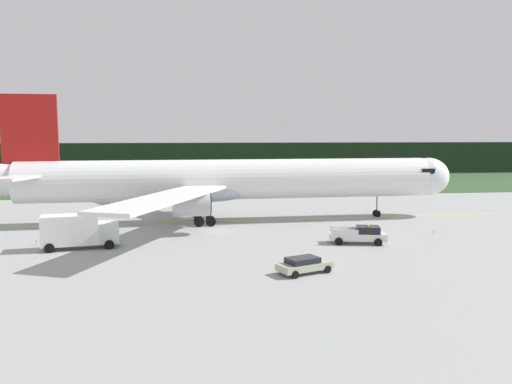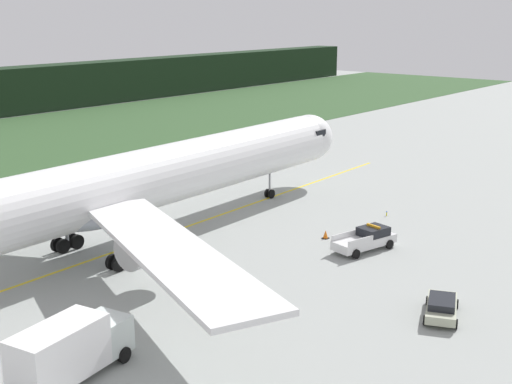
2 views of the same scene
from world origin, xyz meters
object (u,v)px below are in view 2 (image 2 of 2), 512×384
Objects in this scene: airliner at (119,187)px; ops_pickup_truck at (366,239)px; staff_car at (442,306)px; catering_truck at (69,349)px; apron_cone at (326,234)px.

ops_pickup_truck is (12.51, -15.34, -4.28)m from airliner.
airliner reaches higher than staff_car.
apron_cone is at bearing 5.91° from catering_truck.
airliner is at bearing 129.18° from ops_pickup_truck.
airliner is 17.72m from apron_cone.
airliner reaches higher than catering_truck.
apron_cone is (0.38, 4.18, -0.56)m from ops_pickup_truck.
staff_car is at bearing -80.11° from airliner.
catering_truck is at bearing 177.36° from ops_pickup_truck.
catering_truck is (-15.15, -14.07, -3.41)m from airliner.
catering_truck reaches higher than staff_car.
ops_pickup_truck is at bearing 51.97° from staff_car.
ops_pickup_truck reaches higher than apron_cone.
staff_car is (4.47, -25.62, -4.48)m from airliner.
ops_pickup_truck is at bearing -2.64° from catering_truck.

